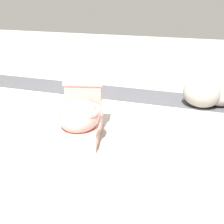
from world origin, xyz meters
name	(u,v)px	position (x,y,z in m)	size (l,w,h in m)	color
ground_plane	(87,126)	(0.00, 0.00, 0.00)	(14.00, 14.00, 0.00)	#B7B2A8
gravel_strip	(159,98)	(-1.14, 0.50, 0.01)	(0.56, 8.00, 0.01)	#4C4C51
toilet	(81,116)	(0.28, 0.07, 0.22)	(0.71, 0.53, 0.52)	#E09E93
boulder_near	(202,93)	(-1.00, 1.04, 0.17)	(0.47, 0.44, 0.34)	gray
boulder_far	(221,93)	(-1.13, 1.25, 0.15)	(0.45, 0.38, 0.30)	#ADA899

